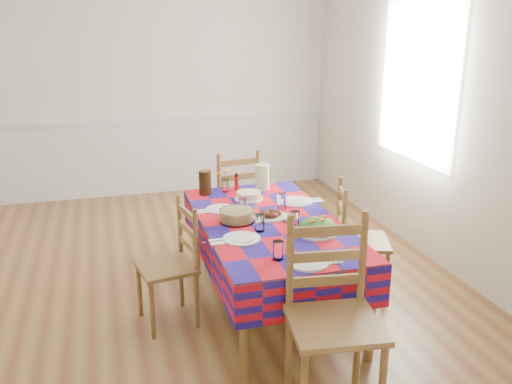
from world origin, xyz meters
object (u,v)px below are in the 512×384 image
Objects in this scene: chair_near at (332,319)px; meat_platter at (270,215)px; green_pitcher at (262,177)px; chair_left at (172,265)px; tea_pitcher at (205,183)px; chair_right at (357,241)px; chair_far at (233,201)px; dining_table at (269,230)px.

meat_platter is at bearing 96.85° from chair_near.
chair_left is (-0.86, -0.72, -0.36)m from green_pitcher.
chair_left is (-0.71, -0.04, -0.28)m from meat_platter.
chair_near reaches higher than tea_pitcher.
chair_near is at bearing 166.62° from chair_right.
tea_pitcher reaches higher than meat_platter.
chair_far reaches higher than meat_platter.
green_pitcher is (0.17, 0.73, 0.18)m from dining_table.
chair_far is at bearing 89.71° from dining_table.
chair_left is (-0.69, 0.01, -0.18)m from dining_table.
chair_right is at bearing -34.44° from tea_pitcher.
green_pitcher is at bearing 55.01° from chair_right.
dining_table is 2.03× the size of chair_left.
dining_table is 1.84× the size of chair_far.
chair_far is 1.29m from chair_left.
tea_pitcher is (-0.34, 0.66, 0.08)m from meat_platter.
chair_near is 2.18m from chair_far.
chair_near is 1.30m from chair_right.
chair_left is at bearing -176.84° from meat_platter.
chair_left is at bearing -118.18° from tea_pitcher.
chair_right is at bearing 65.61° from chair_near.
tea_pitcher is at bearing 42.57° from chair_far.
green_pitcher is at bearing 106.70° from chair_far.
chair_near is at bearing -79.73° from tea_pitcher.
green_pitcher is at bearing 77.13° from dining_table.
green_pitcher is 0.23× the size of chair_right.
chair_left is at bearing 179.41° from dining_table.
chair_right reaches higher than meat_platter.
dining_table is 8.88× the size of tea_pitcher.
chair_near reaches higher than green_pitcher.
chair_far reaches higher than tea_pitcher.
chair_far reaches higher than dining_table.
dining_table is 0.11m from meat_platter.
chair_right is (0.69, -1.08, -0.03)m from chair_far.
chair_left reaches higher than meat_platter.
dining_table is at bearing -65.76° from tea_pitcher.
dining_table is at bearing 109.72° from chair_right.
chair_far reaches higher than green_pitcher.
chair_far is 1.10× the size of chair_left.
meat_platter is 1.07m from chair_far.
chair_near is at bearing -89.66° from dining_table.
meat_platter is at bearing 82.74° from chair_left.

